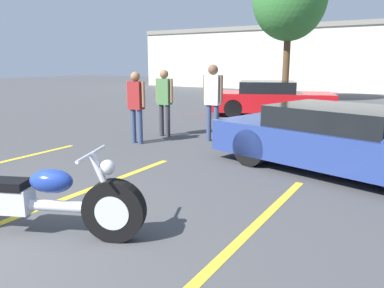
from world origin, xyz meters
name	(u,v)px	position (x,y,z in m)	size (l,w,h in m)	color
parking_stripe_middle	(31,211)	(-0.35, 1.46, 0.00)	(0.12, 5.96, 0.01)	yellow
parking_stripe_back	(211,268)	(2.28, 1.46, 0.00)	(0.12, 5.96, 0.01)	yellow
far_building	(359,56)	(0.00, 26.12, 2.34)	(32.00, 4.20, 4.40)	beige
motorcycle	(27,200)	(0.20, 1.05, 0.40)	(2.50, 1.22, 0.98)	black
show_car_hood_open	(348,140)	(2.79, 5.41, 0.58)	(4.89, 2.91, 2.11)	navy
parked_car_left_row	(270,99)	(-0.83, 11.69, 0.59)	(4.61, 3.24, 1.23)	red
spectator_near_motorcycle	(213,96)	(-0.46, 6.58, 1.11)	(0.52, 0.24, 1.84)	#38476B
spectator_midground	(164,97)	(-1.81, 6.49, 1.02)	(0.52, 0.22, 1.71)	#333338
spectator_far_lot	(136,101)	(-1.88, 5.44, 1.00)	(0.52, 0.22, 1.68)	#38476B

